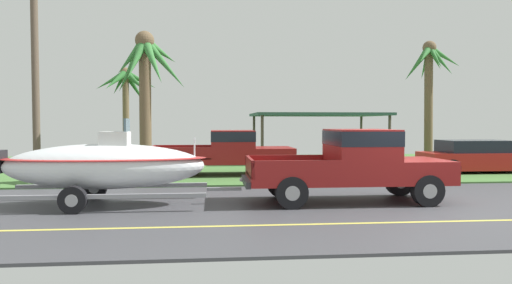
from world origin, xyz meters
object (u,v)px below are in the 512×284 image
object	(u,v)px
pickup_truck_towing	(359,162)
carport_awning	(317,116)
palm_tree_near_left	(127,90)
palm_tree_near_right	(429,74)
palm_tree_mid	(145,74)
parked_pickup_background	(231,150)
utility_pole	(35,47)
parked_sedan_near	(478,157)
boat_on_trailer	(104,166)

from	to	relation	value
pickup_truck_towing	carport_awning	bearing A→B (deg)	82.38
palm_tree_near_left	palm_tree_near_right	bearing A→B (deg)	-3.65
palm_tree_mid	palm_tree_near_right	bearing A→B (deg)	26.82
carport_awning	palm_tree_near_right	size ratio (longest dim) A/B	1.06
parked_pickup_background	utility_pole	xyz separation A→B (m)	(-6.69, -1.84, 3.64)
pickup_truck_towing	palm_tree_near_right	bearing A→B (deg)	56.91
carport_awning	parked_sedan_near	bearing A→B (deg)	-47.39
palm_tree_near_left	palm_tree_mid	distance (m)	8.11
palm_tree_near_right	utility_pole	world-z (taller)	utility_pole
boat_on_trailer	palm_tree_near_right	size ratio (longest dim) A/B	0.98
palm_tree_near_left	utility_pole	distance (m)	8.16
pickup_truck_towing	boat_on_trailer	xyz separation A→B (m)	(-6.62, -0.00, -0.04)
boat_on_trailer	parked_sedan_near	world-z (taller)	boat_on_trailer
palm_tree_near_right	parked_sedan_near	bearing A→B (deg)	-93.47
palm_tree_near_left	palm_tree_mid	size ratio (longest dim) A/B	0.94
palm_tree_near_left	palm_tree_near_right	world-z (taller)	palm_tree_near_right
palm_tree_near_left	palm_tree_mid	xyz separation A→B (m)	(2.04, -7.85, 0.03)
boat_on_trailer	parked_sedan_near	size ratio (longest dim) A/B	1.33
parked_sedan_near	utility_pole	xyz separation A→B (m)	(-16.89, -1.84, 3.98)
palm_tree_near_left	utility_pole	xyz separation A→B (m)	(-1.60, -7.95, 0.90)
palm_tree_near_left	parked_sedan_near	bearing A→B (deg)	-21.80
palm_tree_mid	utility_pole	distance (m)	3.74
carport_awning	palm_tree_near_left	bearing A→B (deg)	178.82
pickup_truck_towing	parked_sedan_near	distance (m)	9.39
pickup_truck_towing	palm_tree_near_left	world-z (taller)	palm_tree_near_left
pickup_truck_towing	parked_sedan_near	xyz separation A→B (m)	(7.06, 6.19, -0.39)
parked_sedan_near	palm_tree_near_right	world-z (taller)	palm_tree_near_right
pickup_truck_towing	parked_sedan_near	world-z (taller)	pickup_truck_towing
palm_tree_near_left	utility_pole	size ratio (longest dim) A/B	0.55
palm_tree_near_left	palm_tree_mid	world-z (taller)	palm_tree_mid
boat_on_trailer	palm_tree_near_right	world-z (taller)	palm_tree_near_right
palm_tree_near_right	utility_pole	xyz separation A→B (m)	(-17.20, -6.96, 0.03)
boat_on_trailer	palm_tree_mid	size ratio (longest dim) A/B	1.19
boat_on_trailer	parked_pickup_background	size ratio (longest dim) A/B	1.08
pickup_truck_towing	palm_tree_mid	xyz separation A→B (m)	(-6.19, 4.45, 2.72)
palm_tree_mid	parked_pickup_background	bearing A→B (deg)	29.68
boat_on_trailer	parked_pickup_background	xyz separation A→B (m)	(3.48, 6.19, -0.00)
pickup_truck_towing	utility_pole	size ratio (longest dim) A/B	0.61
parked_sedan_near	palm_tree_mid	world-z (taller)	palm_tree_mid
parked_pickup_background	palm_tree_near_left	distance (m)	8.41
boat_on_trailer	parked_sedan_near	bearing A→B (deg)	24.34
parked_pickup_background	palm_tree_mid	bearing A→B (deg)	-150.32
carport_awning	utility_pole	xyz separation A→B (m)	(-11.45, -7.75, 2.17)
palm_tree_near_right	utility_pole	size ratio (longest dim) A/B	0.71
palm_tree_mid	palm_tree_near_left	bearing A→B (deg)	104.57
boat_on_trailer	utility_pole	distance (m)	6.52
carport_awning	palm_tree_near_left	world-z (taller)	palm_tree_near_left
pickup_truck_towing	palm_tree_near_right	xyz separation A→B (m)	(7.37, 11.31, 3.56)
carport_awning	pickup_truck_towing	bearing A→B (deg)	-97.62
palm_tree_near_right	boat_on_trailer	bearing A→B (deg)	-141.05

